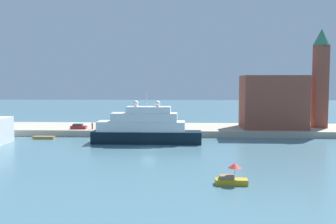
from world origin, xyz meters
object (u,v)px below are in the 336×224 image
Objects in this scene: harbor_building at (273,102)px; work_barge at (44,138)px; mooring_bollard at (160,129)px; person_figure at (92,126)px; bell_tower at (321,74)px; parked_car at (78,127)px; small_motorboat at (231,177)px; large_yacht at (145,128)px.

work_barge is at bearing -168.14° from harbor_building.
harbor_building is 24.92× the size of mooring_bollard.
bell_tower is at bearing 6.74° from person_figure.
person_figure is 16.95m from mooring_bollard.
parked_car is at bearing 169.69° from person_figure.
person_figure is (-29.17, 43.93, 1.36)m from small_motorboat.
parked_car is at bearing 126.35° from small_motorboat.
harbor_building is 29.59m from mooring_bollard.
large_yacht reaches higher than mooring_bollard.
parked_car is 2.21× the size of person_figure.
bell_tower is 59.17m from person_figure.
person_figure is at bearing 176.71° from mooring_bollard.
parked_car is 20.63m from mooring_bollard.
mooring_bollard is at bearing -169.16° from bell_tower.
large_yacht is at bearing -33.29° from parked_car.
person_figure reaches higher than parked_car.
small_motorboat reaches higher than parked_car.
harbor_building is at bearing 6.71° from person_figure.
mooring_bollard is at bearing -167.45° from harbor_building.
large_yacht is 1.52× the size of harbor_building.
large_yacht is 4.82× the size of work_barge.
mooring_bollard is at bearing 75.60° from large_yacht.
harbor_building reaches higher than person_figure.
bell_tower is at bearing 22.57° from large_yacht.
large_yacht reaches higher than person_figure.
work_barge is 2.78× the size of person_figure.
large_yacht is 10.57m from mooring_bollard.
small_motorboat reaches higher than work_barge.
person_figure is (3.65, -0.66, 0.27)m from parked_car.
small_motorboat is 44.68m from mooring_bollard.
small_motorboat is 55.38m from parked_car.
bell_tower reaches higher than person_figure.
bell_tower reaches higher than work_barge.
small_motorboat is at bearing -53.65° from parked_car.
parked_car is at bearing 175.45° from mooring_bollard.
large_yacht is 0.94× the size of bell_tower.
parked_car is at bearing 146.71° from large_yacht.
large_yacht is 48.14m from bell_tower.
small_motorboat is (14.86, -32.80, -2.22)m from large_yacht.
person_figure is at bearing 142.13° from large_yacht.
mooring_bollard is at bearing 11.14° from work_barge.
harbor_building reaches higher than small_motorboat.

